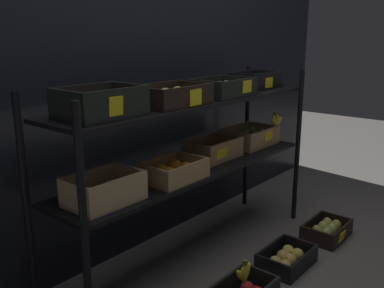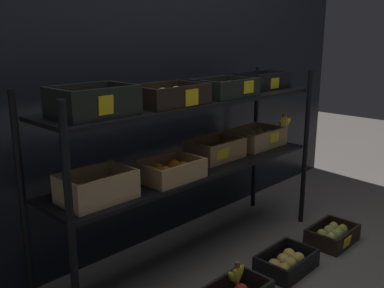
{
  "view_description": "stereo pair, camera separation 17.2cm",
  "coord_description": "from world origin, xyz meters",
  "px_view_note": "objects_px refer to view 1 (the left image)",
  "views": [
    {
      "loc": [
        -1.75,
        -1.47,
        1.27
      ],
      "look_at": [
        0.0,
        0.0,
        0.69
      ],
      "focal_mm": 40.01,
      "sensor_mm": 36.0,
      "label": 1
    },
    {
      "loc": [
        -1.64,
        -1.6,
        1.27
      ],
      "look_at": [
        0.0,
        0.0,
        0.69
      ],
      "focal_mm": 40.01,
      "sensor_mm": 36.0,
      "label": 2
    }
  ],
  "objects_px": {
    "crate_ground_pear": "(327,230)",
    "banana_bunch_loose": "(244,273)",
    "display_rack": "(194,133)",
    "crate_ground_apple_gold": "(287,259)"
  },
  "relations": [
    {
      "from": "crate_ground_pear",
      "to": "banana_bunch_loose",
      "type": "xyz_separation_m",
      "value": [
        -0.95,
        0.01,
        0.13
      ]
    },
    {
      "from": "crate_ground_pear",
      "to": "banana_bunch_loose",
      "type": "distance_m",
      "value": 0.96
    },
    {
      "from": "display_rack",
      "to": "crate_ground_apple_gold",
      "type": "bearing_deg",
      "value": -61.14
    },
    {
      "from": "display_rack",
      "to": "crate_ground_pear",
      "type": "bearing_deg",
      "value": -33.98
    },
    {
      "from": "display_rack",
      "to": "crate_ground_apple_gold",
      "type": "height_order",
      "value": "display_rack"
    },
    {
      "from": "crate_ground_pear",
      "to": "display_rack",
      "type": "bearing_deg",
      "value": 146.02
    },
    {
      "from": "banana_bunch_loose",
      "to": "crate_ground_pear",
      "type": "bearing_deg",
      "value": -0.76
    },
    {
      "from": "crate_ground_apple_gold",
      "to": "banana_bunch_loose",
      "type": "distance_m",
      "value": 0.49
    },
    {
      "from": "display_rack",
      "to": "crate_ground_apple_gold",
      "type": "xyz_separation_m",
      "value": [
        0.26,
        -0.47,
        -0.71
      ]
    },
    {
      "from": "display_rack",
      "to": "crate_ground_pear",
      "type": "distance_m",
      "value": 1.14
    }
  ]
}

